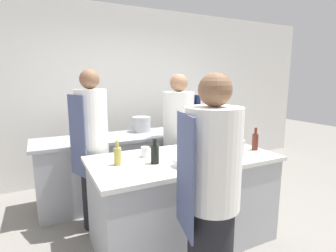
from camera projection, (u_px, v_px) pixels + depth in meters
ground_plane at (183, 239)px, 2.73m from camera, size 16.00×16.00×0.00m
wall_back at (121, 94)px, 4.36m from camera, size 8.00×0.06×2.80m
prep_counter at (183, 199)px, 2.65m from camera, size 1.82×0.91×0.89m
pass_counter at (126, 167)px, 3.63m from camera, size 2.35×0.67×0.89m
oven_range at (203, 144)px, 4.78m from camera, size 0.77×0.71×0.94m
chef_at_prep_near at (211, 198)px, 1.80m from camera, size 0.43×0.41×1.69m
chef_at_stove at (179, 141)px, 3.41m from camera, size 0.42×0.40×1.71m
chef_at_pass_far at (93, 150)px, 2.84m from camera, size 0.39×0.38×1.75m
bottle_olive_oil at (241, 147)px, 2.60m from camera, size 0.07×0.07×0.22m
bottle_vinegar at (203, 156)px, 2.30m from camera, size 0.06×0.06×0.21m
bottle_wine at (255, 141)px, 2.81m from camera, size 0.06×0.06×0.24m
bottle_cooking_oil at (118, 155)px, 2.31m from camera, size 0.07×0.07×0.22m
bottle_sauce at (155, 154)px, 2.35m from camera, size 0.08×0.08×0.23m
bowl_mixing_large at (216, 141)px, 3.09m from camera, size 0.19×0.19×0.07m
bowl_prep_small at (183, 163)px, 2.28m from camera, size 0.18×0.18×0.07m
cup at (145, 152)px, 2.57m from camera, size 0.08×0.08×0.10m
cutting_board at (180, 152)px, 2.72m from camera, size 0.37×0.18×0.01m
stockpot at (141, 124)px, 3.79m from camera, size 0.27×0.27×0.22m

